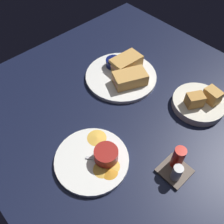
{
  "coord_description": "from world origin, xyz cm",
  "views": [
    {
      "loc": [
        46.73,
        41.8,
        72.2
      ],
      "look_at": [
        8.8,
        0.97,
        3.0
      ],
      "focal_mm": 39.61,
      "sensor_mm": 36.0,
      "label": 1
    }
  ],
  "objects_px": {
    "spoon_by_dark_ramekin": "(119,73)",
    "plate_chips_companion": "(92,160)",
    "sandwich_half_far": "(126,62)",
    "ramekin_light_gravy": "(106,155)",
    "plate_sandwich_main": "(121,76)",
    "sandwich_half_near": "(130,78)",
    "spoon_by_gravy_ramekin": "(107,161)",
    "ramekin_dark_sauce": "(113,62)",
    "condiment_caddy": "(177,165)",
    "bread_basket_rear": "(199,103)"
  },
  "relations": [
    {
      "from": "spoon_by_dark_ramekin",
      "to": "plate_chips_companion",
      "type": "bearing_deg",
      "value": 33.91
    },
    {
      "from": "plate_sandwich_main",
      "to": "plate_chips_companion",
      "type": "relative_size",
      "value": 1.24
    },
    {
      "from": "ramekin_dark_sauce",
      "to": "ramekin_light_gravy",
      "type": "xyz_separation_m",
      "value": [
        0.32,
        0.31,
        0.0
      ]
    },
    {
      "from": "sandwich_half_far",
      "to": "condiment_caddy",
      "type": "relative_size",
      "value": 1.44
    },
    {
      "from": "plate_chips_companion",
      "to": "bread_basket_rear",
      "type": "xyz_separation_m",
      "value": [
        -0.45,
        0.1,
        0.01
      ]
    },
    {
      "from": "plate_sandwich_main",
      "to": "sandwich_half_near",
      "type": "height_order",
      "value": "sandwich_half_near"
    },
    {
      "from": "plate_chips_companion",
      "to": "sandwich_half_near",
      "type": "bearing_deg",
      "value": -154.47
    },
    {
      "from": "ramekin_dark_sauce",
      "to": "bread_basket_rear",
      "type": "xyz_separation_m",
      "value": [
        -0.09,
        0.38,
        -0.01
      ]
    },
    {
      "from": "spoon_by_dark_ramekin",
      "to": "sandwich_half_near",
      "type": "bearing_deg",
      "value": 84.61
    },
    {
      "from": "plate_chips_companion",
      "to": "ramekin_light_gravy",
      "type": "relative_size",
      "value": 3.12
    },
    {
      "from": "spoon_by_dark_ramekin",
      "to": "ramekin_light_gravy",
      "type": "relative_size",
      "value": 1.28
    },
    {
      "from": "condiment_caddy",
      "to": "spoon_by_gravy_ramekin",
      "type": "bearing_deg",
      "value": -48.55
    },
    {
      "from": "bread_basket_rear",
      "to": "condiment_caddy",
      "type": "height_order",
      "value": "condiment_caddy"
    },
    {
      "from": "bread_basket_rear",
      "to": "ramekin_light_gravy",
      "type": "bearing_deg",
      "value": -9.31
    },
    {
      "from": "plate_chips_companion",
      "to": "ramekin_dark_sauce",
      "type": "bearing_deg",
      "value": -141.92
    },
    {
      "from": "sandwich_half_far",
      "to": "ramekin_light_gravy",
      "type": "bearing_deg",
      "value": 37.04
    },
    {
      "from": "sandwich_half_near",
      "to": "sandwich_half_far",
      "type": "bearing_deg",
      "value": -125.82
    },
    {
      "from": "ramekin_light_gravy",
      "to": "spoon_by_gravy_ramekin",
      "type": "distance_m",
      "value": 0.02
    },
    {
      "from": "sandwich_half_far",
      "to": "ramekin_light_gravy",
      "type": "height_order",
      "value": "sandwich_half_far"
    },
    {
      "from": "sandwich_half_far",
      "to": "plate_chips_companion",
      "type": "bearing_deg",
      "value": 31.37
    },
    {
      "from": "ramekin_dark_sauce",
      "to": "bread_basket_rear",
      "type": "bearing_deg",
      "value": 103.12
    },
    {
      "from": "ramekin_dark_sauce",
      "to": "plate_chips_companion",
      "type": "bearing_deg",
      "value": 38.08
    },
    {
      "from": "plate_sandwich_main",
      "to": "sandwich_half_near",
      "type": "bearing_deg",
      "value": 84.18
    },
    {
      "from": "ramekin_dark_sauce",
      "to": "spoon_by_gravy_ramekin",
      "type": "relative_size",
      "value": 0.73
    },
    {
      "from": "ramekin_light_gravy",
      "to": "condiment_caddy",
      "type": "bearing_deg",
      "value": 128.15
    },
    {
      "from": "condiment_caddy",
      "to": "sandwich_half_near",
      "type": "bearing_deg",
      "value": -114.49
    },
    {
      "from": "sandwich_half_near",
      "to": "plate_chips_companion",
      "type": "height_order",
      "value": "sandwich_half_near"
    },
    {
      "from": "sandwich_half_near",
      "to": "ramekin_dark_sauce",
      "type": "height_order",
      "value": "sandwich_half_near"
    },
    {
      "from": "sandwich_half_near",
      "to": "ramekin_light_gravy",
      "type": "bearing_deg",
      "value": 32.4
    },
    {
      "from": "sandwich_half_far",
      "to": "spoon_by_gravy_ramekin",
      "type": "xyz_separation_m",
      "value": [
        0.36,
        0.28,
        -0.02
      ]
    },
    {
      "from": "plate_chips_companion",
      "to": "condiment_caddy",
      "type": "xyz_separation_m",
      "value": [
        -0.17,
        0.2,
        0.03
      ]
    },
    {
      "from": "plate_chips_companion",
      "to": "ramekin_light_gravy",
      "type": "xyz_separation_m",
      "value": [
        -0.04,
        0.03,
        0.03
      ]
    },
    {
      "from": "plate_sandwich_main",
      "to": "sandwich_half_far",
      "type": "height_order",
      "value": "sandwich_half_far"
    },
    {
      "from": "sandwich_half_far",
      "to": "ramekin_dark_sauce",
      "type": "relative_size",
      "value": 2.1
    },
    {
      "from": "ramekin_dark_sauce",
      "to": "bread_basket_rear",
      "type": "height_order",
      "value": "bread_basket_rear"
    },
    {
      "from": "sandwich_half_near",
      "to": "sandwich_half_far",
      "type": "distance_m",
      "value": 0.1
    },
    {
      "from": "spoon_by_gravy_ramekin",
      "to": "plate_sandwich_main",
      "type": "bearing_deg",
      "value": -140.51
    },
    {
      "from": "spoon_by_gravy_ramekin",
      "to": "sandwich_half_far",
      "type": "bearing_deg",
      "value": -142.36
    },
    {
      "from": "plate_sandwich_main",
      "to": "ramekin_dark_sauce",
      "type": "bearing_deg",
      "value": -104.82
    },
    {
      "from": "sandwich_half_far",
      "to": "bread_basket_rear",
      "type": "height_order",
      "value": "bread_basket_rear"
    },
    {
      "from": "plate_chips_companion",
      "to": "condiment_caddy",
      "type": "bearing_deg",
      "value": 130.26
    },
    {
      "from": "spoon_by_gravy_ramekin",
      "to": "condiment_caddy",
      "type": "xyz_separation_m",
      "value": [
        -0.14,
        0.16,
        0.01
      ]
    },
    {
      "from": "condiment_caddy",
      "to": "bread_basket_rear",
      "type": "bearing_deg",
      "value": -159.26
    },
    {
      "from": "plate_sandwich_main",
      "to": "ramekin_dark_sauce",
      "type": "xyz_separation_m",
      "value": [
        -0.02,
        -0.06,
        0.03
      ]
    },
    {
      "from": "ramekin_dark_sauce",
      "to": "bread_basket_rear",
      "type": "distance_m",
      "value": 0.39
    },
    {
      "from": "plate_sandwich_main",
      "to": "sandwich_half_near",
      "type": "xyz_separation_m",
      "value": [
        0.01,
        0.06,
        0.03
      ]
    },
    {
      "from": "spoon_by_gravy_ramekin",
      "to": "bread_basket_rear",
      "type": "distance_m",
      "value": 0.42
    },
    {
      "from": "sandwich_half_near",
      "to": "ramekin_light_gravy",
      "type": "xyz_separation_m",
      "value": [
        0.3,
        0.19,
        -0.0
      ]
    },
    {
      "from": "ramekin_dark_sauce",
      "to": "bread_basket_rear",
      "type": "relative_size",
      "value": 0.33
    },
    {
      "from": "spoon_by_gravy_ramekin",
      "to": "bread_basket_rear",
      "type": "height_order",
      "value": "bread_basket_rear"
    }
  ]
}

